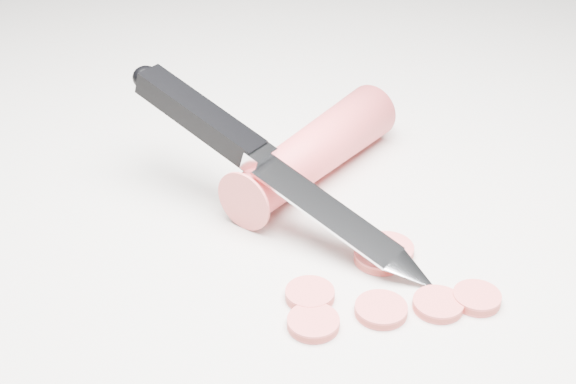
{
  "coord_description": "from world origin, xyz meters",
  "views": [
    {
      "loc": [
        -0.04,
        -0.46,
        0.33
      ],
      "look_at": [
        -0.04,
        0.02,
        0.02
      ],
      "focal_mm": 50.0,
      "sensor_mm": 36.0,
      "label": 1
    }
  ],
  "objects": [
    {
      "name": "carrot",
      "position": [
        -0.02,
        0.07,
        0.02
      ],
      "size": [
        0.13,
        0.16,
        0.04
      ],
      "primitive_type": "cylinder",
      "rotation": [
        1.57,
        0.0,
        -0.63
      ],
      "color": "#E94249",
      "rests_on": "ground"
    },
    {
      "name": "kitchen_knife",
      "position": [
        -0.05,
        0.01,
        0.04
      ],
      "size": [
        0.23,
        0.18,
        0.09
      ],
      "primitive_type": null,
      "color": "silver",
      "rests_on": "ground"
    },
    {
      "name": "carrot_slice_3",
      "position": [
        0.07,
        -0.08,
        0.0
      ],
      "size": [
        0.03,
        0.03,
        0.01
      ],
      "primitive_type": "cylinder",
      "color": "#E2504F",
      "rests_on": "ground"
    },
    {
      "name": "carrot_slice_6",
      "position": [
        0.05,
        -0.09,
        0.0
      ],
      "size": [
        0.03,
        0.03,
        0.01
      ],
      "primitive_type": "cylinder",
      "color": "#E2504F",
      "rests_on": "ground"
    },
    {
      "name": "carrot_slice_2",
      "position": [
        0.01,
        -0.09,
        0.0
      ],
      "size": [
        0.03,
        0.03,
        0.01
      ],
      "primitive_type": "cylinder",
      "color": "#E2504F",
      "rests_on": "ground"
    },
    {
      "name": "ground",
      "position": [
        0.0,
        0.0,
        0.0
      ],
      "size": [
        2.4,
        2.4,
        0.0
      ],
      "primitive_type": "plane",
      "color": "beige",
      "rests_on": "ground"
    },
    {
      "name": "carrot_slice_4",
      "position": [
        0.02,
        -0.03,
        0.0
      ],
      "size": [
        0.04,
        0.04,
        0.01
      ],
      "primitive_type": "cylinder",
      "color": "#E2504F",
      "rests_on": "ground"
    },
    {
      "name": "carrot_slice_5",
      "position": [
        0.02,
        -0.04,
        0.0
      ],
      "size": [
        0.03,
        0.03,
        0.01
      ],
      "primitive_type": "cylinder",
      "color": "#E2504F",
      "rests_on": "ground"
    },
    {
      "name": "carrot_slice_1",
      "position": [
        -0.03,
        -0.1,
        0.0
      ],
      "size": [
        0.03,
        0.03,
        0.01
      ],
      "primitive_type": "cylinder",
      "color": "#E2504F",
      "rests_on": "ground"
    },
    {
      "name": "carrot_slice_0",
      "position": [
        -0.03,
        -0.08,
        0.0
      ],
      "size": [
        0.03,
        0.03,
        0.01
      ],
      "primitive_type": "cylinder",
      "color": "#E2504F",
      "rests_on": "ground"
    }
  ]
}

